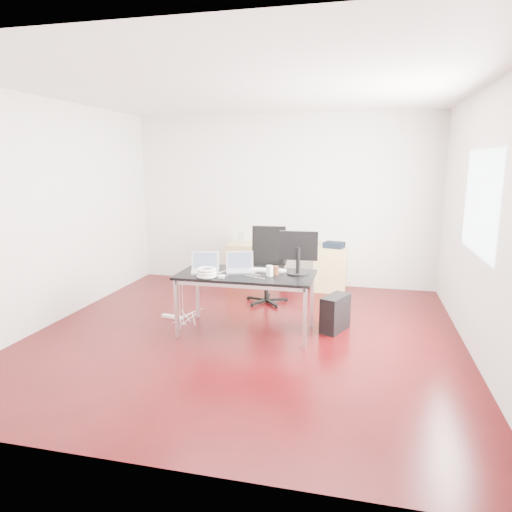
% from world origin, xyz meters
% --- Properties ---
extents(room_shell, '(5.00, 5.00, 5.00)m').
position_xyz_m(room_shell, '(0.04, 0.00, 1.40)').
color(room_shell, '#350608').
rests_on(room_shell, ground).
extents(desk, '(1.60, 0.80, 0.73)m').
position_xyz_m(desk, '(-0.01, 0.09, 0.68)').
color(desk, black).
rests_on(desk, ground).
extents(office_chair, '(0.51, 0.53, 1.08)m').
position_xyz_m(office_chair, '(-0.03, 1.39, 0.61)').
color(office_chair, black).
rests_on(office_chair, ground).
extents(filing_cabinet_left, '(0.50, 0.50, 0.70)m').
position_xyz_m(filing_cabinet_left, '(-0.61, 2.23, 0.35)').
color(filing_cabinet_left, tan).
rests_on(filing_cabinet_left, ground).
extents(filing_cabinet_right, '(0.50, 0.50, 0.70)m').
position_xyz_m(filing_cabinet_right, '(0.83, 2.23, 0.35)').
color(filing_cabinet_right, tan).
rests_on(filing_cabinet_right, ground).
extents(pc_tower, '(0.36, 0.49, 0.44)m').
position_xyz_m(pc_tower, '(1.03, 0.38, 0.22)').
color(pc_tower, black).
rests_on(pc_tower, ground).
extents(wastebasket, '(0.30, 0.30, 0.28)m').
position_xyz_m(wastebasket, '(0.16, 2.12, 0.14)').
color(wastebasket, black).
rests_on(wastebasket, ground).
extents(power_strip, '(0.31, 0.11, 0.04)m').
position_xyz_m(power_strip, '(-1.09, 0.34, 0.02)').
color(power_strip, white).
rests_on(power_strip, ground).
extents(laptop_left, '(0.40, 0.35, 0.23)m').
position_xyz_m(laptop_left, '(-0.52, 0.06, 0.79)').
color(laptop_left, silver).
rests_on(laptop_left, desk).
extents(laptop_right, '(0.40, 0.35, 0.23)m').
position_xyz_m(laptop_right, '(-0.11, 0.17, 0.79)').
color(laptop_right, silver).
rests_on(laptop_right, desk).
extents(monitor, '(0.45, 0.26, 0.51)m').
position_xyz_m(monitor, '(0.59, 0.20, 1.01)').
color(monitor, black).
rests_on(monitor, desk).
extents(keyboard, '(0.44, 0.15, 0.02)m').
position_xyz_m(keyboard, '(0.21, 0.26, 0.74)').
color(keyboard, white).
rests_on(keyboard, desk).
extents(cup_white, '(0.10, 0.10, 0.12)m').
position_xyz_m(cup_white, '(0.28, 0.04, 0.79)').
color(cup_white, white).
rests_on(cup_white, desk).
extents(cup_brown, '(0.10, 0.10, 0.10)m').
position_xyz_m(cup_brown, '(0.34, 0.12, 0.78)').
color(cup_brown, brown).
rests_on(cup_brown, desk).
extents(cable_coil, '(0.24, 0.24, 0.11)m').
position_xyz_m(cable_coil, '(-0.41, -0.19, 0.78)').
color(cable_coil, white).
rests_on(cable_coil, desk).
extents(power_adapter, '(0.08, 0.08, 0.03)m').
position_xyz_m(power_adapter, '(-0.24, -0.18, 0.74)').
color(power_adapter, white).
rests_on(power_adapter, desk).
extents(speaker, '(0.11, 0.10, 0.18)m').
position_xyz_m(speaker, '(-0.66, 2.26, 0.79)').
color(speaker, '#9E9E9E').
rests_on(speaker, filing_cabinet_left).
extents(navy_garment, '(0.35, 0.31, 0.09)m').
position_xyz_m(navy_garment, '(0.88, 2.19, 0.74)').
color(navy_garment, black).
rests_on(navy_garment, filing_cabinet_right).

